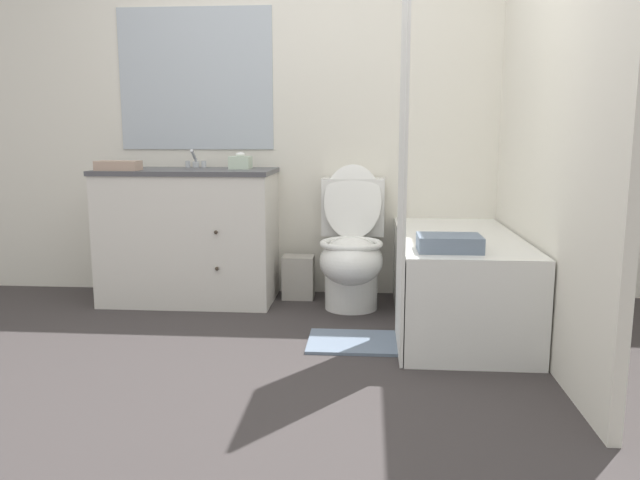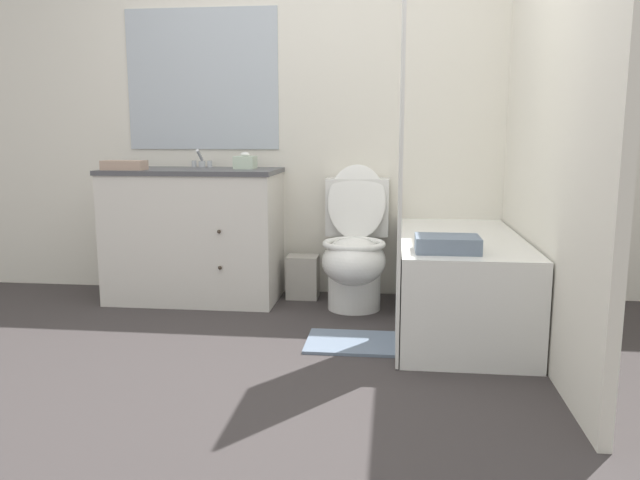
# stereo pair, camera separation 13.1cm
# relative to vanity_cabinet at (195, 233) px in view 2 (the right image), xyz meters

# --- Properties ---
(ground_plane) EXTENTS (14.00, 14.00, 0.00)m
(ground_plane) POSITION_rel_vanity_cabinet_xyz_m (0.73, -1.33, -0.44)
(ground_plane) COLOR #383333
(wall_back) EXTENTS (8.00, 0.06, 2.50)m
(wall_back) POSITION_rel_vanity_cabinet_xyz_m (0.72, 0.30, 0.81)
(wall_back) COLOR white
(wall_back) RESTS_ON ground_plane
(wall_right) EXTENTS (0.05, 2.61, 2.50)m
(wall_right) POSITION_rel_vanity_cabinet_xyz_m (2.04, -0.53, 0.81)
(wall_right) COLOR white
(wall_right) RESTS_ON ground_plane
(vanity_cabinet) EXTENTS (1.12, 0.58, 0.87)m
(vanity_cabinet) POSITION_rel_vanity_cabinet_xyz_m (0.00, 0.00, 0.00)
(vanity_cabinet) COLOR silver
(vanity_cabinet) RESTS_ON ground_plane
(sink_faucet) EXTENTS (0.14, 0.12, 0.12)m
(sink_faucet) POSITION_rel_vanity_cabinet_xyz_m (-0.00, 0.20, 0.46)
(sink_faucet) COLOR silver
(sink_faucet) RESTS_ON vanity_cabinet
(toilet) EXTENTS (0.41, 0.69, 0.90)m
(toilet) POSITION_rel_vanity_cabinet_xyz_m (1.06, -0.08, -0.08)
(toilet) COLOR white
(toilet) RESTS_ON ground_plane
(bathtub) EXTENTS (0.66, 1.41, 0.53)m
(bathtub) POSITION_rel_vanity_cabinet_xyz_m (1.67, -0.43, -0.18)
(bathtub) COLOR white
(bathtub) RESTS_ON ground_plane
(shower_curtain) EXTENTS (0.01, 0.54, 2.03)m
(shower_curtain) POSITION_rel_vanity_cabinet_xyz_m (1.33, -0.87, 0.58)
(shower_curtain) COLOR white
(shower_curtain) RESTS_ON ground_plane
(wastebasket) EXTENTS (0.21, 0.18, 0.29)m
(wastebasket) POSITION_rel_vanity_cabinet_xyz_m (0.70, 0.11, -0.30)
(wastebasket) COLOR #B7B2A8
(wastebasket) RESTS_ON ground_plane
(tissue_box) EXTENTS (0.13, 0.15, 0.11)m
(tissue_box) POSITION_rel_vanity_cabinet_xyz_m (0.34, 0.06, 0.47)
(tissue_box) COLOR silver
(tissue_box) RESTS_ON vanity_cabinet
(hand_towel_folded) EXTENTS (0.26, 0.13, 0.06)m
(hand_towel_folded) POSITION_rel_vanity_cabinet_xyz_m (-0.39, -0.17, 0.45)
(hand_towel_folded) COLOR tan
(hand_towel_folded) RESTS_ON vanity_cabinet
(bath_towel_folded) EXTENTS (0.31, 0.22, 0.08)m
(bath_towel_folded) POSITION_rel_vanity_cabinet_xyz_m (1.56, -0.92, 0.12)
(bath_towel_folded) COLOR slate
(bath_towel_folded) RESTS_ON bathtub
(bath_mat) EXTENTS (0.50, 0.38, 0.02)m
(bath_mat) POSITION_rel_vanity_cabinet_xyz_m (1.11, -0.79, -0.43)
(bath_mat) COLOR slate
(bath_mat) RESTS_ON ground_plane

